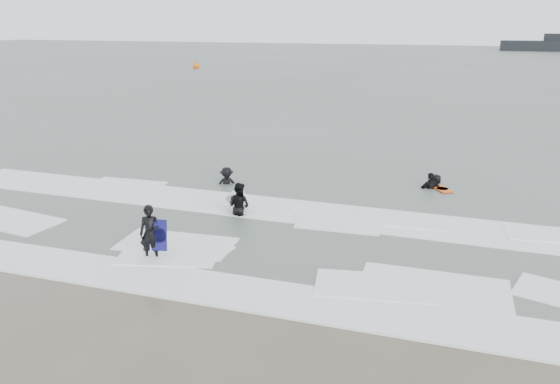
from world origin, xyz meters
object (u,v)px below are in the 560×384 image
(surfer_wading, at_px, (239,216))
(surfer_right_near, at_px, (430,189))
(surfer_right_far, at_px, (436,184))
(surfer_breaker, at_px, (227,185))
(surfer_centre, at_px, (152,260))
(buoy, at_px, (196,66))

(surfer_wading, height_order, surfer_right_near, surfer_right_near)
(surfer_right_far, bearing_deg, surfer_right_near, 46.61)
(surfer_wading, distance_m, surfer_breaker, 4.01)
(surfer_centre, bearing_deg, surfer_right_far, 38.46)
(surfer_centre, height_order, surfer_wading, surfer_wading)
(surfer_breaker, bearing_deg, surfer_right_near, -15.05)
(surfer_centre, bearing_deg, surfer_breaker, 80.65)
(surfer_right_far, bearing_deg, buoy, -85.61)
(surfer_wading, height_order, buoy, buoy)
(surfer_right_far, bearing_deg, surfer_centre, 23.32)
(surfer_centre, relative_size, surfer_right_near, 0.94)
(surfer_right_far, height_order, buoy, buoy)
(surfer_breaker, relative_size, surfer_right_far, 1.05)
(surfer_breaker, xyz_separation_m, surfer_right_near, (8.56, 2.31, 0.00))
(surfer_right_near, distance_m, buoy, 64.67)
(surfer_right_near, height_order, buoy, buoy)
(surfer_centre, bearing_deg, buoy, 98.93)
(surfer_right_near, relative_size, surfer_right_far, 1.19)
(surfer_right_near, bearing_deg, surfer_centre, 32.96)
(surfer_centre, height_order, surfer_right_near, surfer_right_near)
(surfer_wading, bearing_deg, surfer_right_near, -126.69)
(surfer_centre, relative_size, buoy, 1.08)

